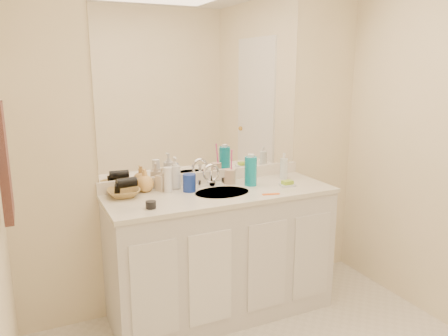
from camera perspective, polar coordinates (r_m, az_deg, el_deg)
wall_back at (r=3.07m, az=-2.58°, el=3.98°), size 2.60×0.02×2.40m
vanity_cabinet at (r=3.05m, az=-0.41°, el=-11.30°), size 1.50×0.55×0.85m
countertop at (r=2.90m, az=-0.42°, el=-3.36°), size 1.52×0.57×0.03m
backsplash at (r=3.11m, az=-2.42°, el=-1.15°), size 1.52×0.03×0.08m
sink_basin at (r=2.88m, az=-0.25°, el=-3.40°), size 0.37×0.37×0.02m
faucet at (r=3.02m, az=-1.69°, el=-1.30°), size 0.02×0.02×0.11m
mirror at (r=3.03m, az=-2.61°, el=10.70°), size 1.48×0.01×1.20m
blue_mug at (r=2.89m, az=-4.55°, el=-1.93°), size 0.11×0.11×0.12m
tan_cup at (r=3.06m, az=0.80°, el=-1.15°), size 0.09×0.09×0.10m
toothbrush at (r=3.04m, az=0.98°, el=0.66°), size 0.02×0.04×0.20m
mouthwash_bottle at (r=3.02m, az=3.50°, el=-0.42°), size 0.10×0.10×0.20m
clear_pump_bottle at (r=3.24m, az=7.81°, el=-0.07°), size 0.06×0.06×0.15m
soap_dish at (r=3.06m, az=8.28°, el=-2.21°), size 0.12×0.10×0.01m
green_soap at (r=3.05m, az=8.29°, el=-1.88°), size 0.07×0.05×0.03m
orange_comb at (r=2.84m, az=6.16°, el=-3.41°), size 0.12×0.05×0.00m
dark_jar at (r=2.59m, az=-9.53°, el=-4.75°), size 0.08×0.08×0.04m
extra_white_bottle at (r=2.88m, az=-7.34°, el=-1.55°), size 0.07×0.07×0.17m
soap_bottle_white at (r=2.95m, az=-6.42°, el=-0.64°), size 0.09×0.09×0.22m
soap_bottle_cream at (r=2.93m, az=-8.08°, el=-1.45°), size 0.09×0.09×0.16m
soap_bottle_yellow at (r=2.92m, az=-10.31°, el=-1.60°), size 0.14×0.14×0.15m
wicker_basket at (r=2.84m, az=-12.95°, el=-3.18°), size 0.23×0.23×0.05m
hair_dryer at (r=2.83m, az=-12.62°, el=-1.88°), size 0.13×0.08×0.06m
hand_towel at (r=2.32m, az=-26.84°, el=0.81°), size 0.04×0.32×0.55m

